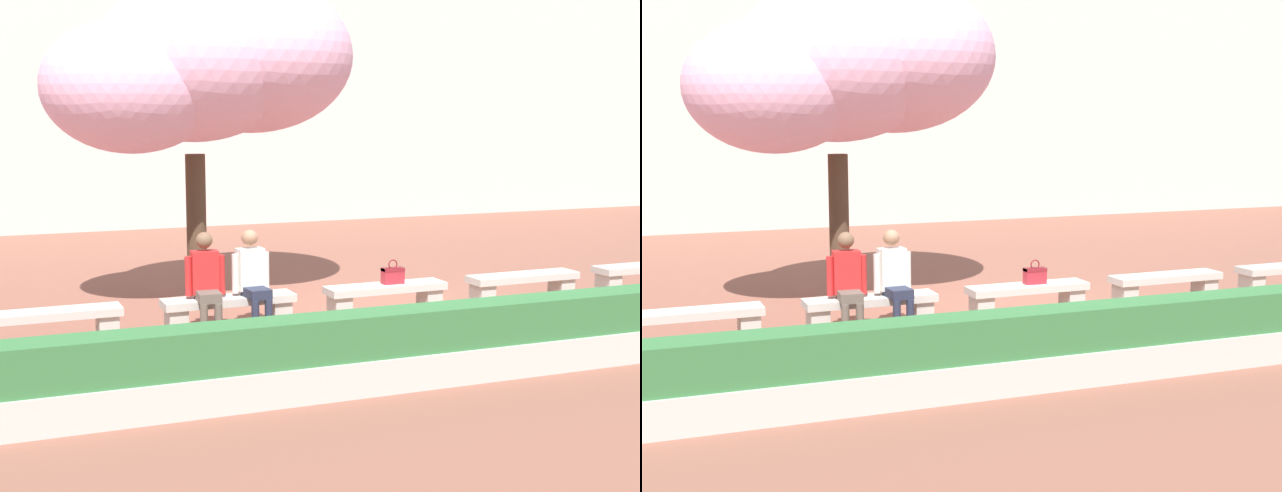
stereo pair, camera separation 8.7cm
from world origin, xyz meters
The scene contains 11 objects.
ground_plane centered at (0.00, 0.00, 0.00)m, with size 100.00×100.00×0.00m, color brown.
building_facade centered at (0.00, 12.42, 4.73)m, with size 28.00×4.00×9.46m, color beige.
stone_bench_west_end centered at (-4.43, 0.00, 0.30)m, with size 1.72×0.44×0.45m.
stone_bench_near_west centered at (-2.22, 0.00, 0.30)m, with size 1.72×0.44×0.45m.
stone_bench_center centered at (0.00, 0.00, 0.30)m, with size 1.72×0.44×0.45m.
stone_bench_near_east centered at (2.22, 0.00, 0.30)m, with size 1.72×0.44×0.45m.
person_seated_left centered at (-2.52, -0.05, 0.70)m, with size 0.51×0.70×1.29m.
person_seated_right centered at (-1.91, -0.05, 0.70)m, with size 0.51×0.70×1.29m.
handbag centered at (0.11, 0.00, 0.58)m, with size 0.30×0.15×0.34m.
cherry_tree_main centered at (-1.94, 1.98, 3.45)m, with size 4.61×3.36×4.73m.
planter_hedge_foreground centered at (0.00, -2.88, 0.39)m, with size 14.40×0.50×0.80m.
Camera 1 is at (-5.20, -10.79, 2.78)m, focal length 50.00 mm.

